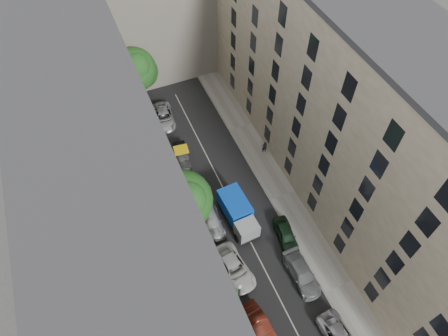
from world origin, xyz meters
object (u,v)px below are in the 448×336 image
car_left_3 (212,220)px  tree_far (135,71)px  tarp_truck (238,213)px  car_left_6 (164,117)px  pedestrian (265,147)px  car_left_2 (234,268)px  car_left_4 (199,193)px  car_right_1 (302,274)px  car_left_1 (259,325)px  lamp_post (239,298)px  car_left_5 (182,156)px  car_right_2 (286,235)px  tree_mid (184,202)px

car_left_3 → tree_far: size_ratio=0.59×
tarp_truck → tree_far: (-4.33, 20.76, 3.79)m
car_left_6 → pedestrian: size_ratio=3.07×
car_left_2 → car_left_4: bearing=82.9°
car_right_1 → tree_far: size_ratio=0.62×
car_left_6 → pedestrian: 13.20m
tarp_truck → car_left_4: bearing=118.5°
tarp_truck → car_left_4: size_ratio=1.47×
car_left_1 → car_left_3: (0.06, 11.20, -0.05)m
tree_far → pedestrian: size_ratio=4.81×
tarp_truck → car_left_3: tarp_truck is taller
car_left_2 → car_left_6: car_left_2 is taller
lamp_post → car_left_5: bearing=85.7°
car_left_1 → car_right_2: 9.23m
car_left_5 → lamp_post: (-1.40, -18.76, 3.79)m
car_left_2 → pedestrian: (9.20, 12.09, 0.23)m
tree_mid → pedestrian: 14.54m
car_left_2 → car_left_6: 21.56m
tarp_truck → car_left_5: 10.24m
tarp_truck → lamp_post: size_ratio=0.82×
car_left_3 → tree_mid: size_ratio=0.52×
car_left_1 → tree_mid: 12.46m
pedestrian → tarp_truck: bearing=63.6°
car_left_6 → lamp_post: (-1.40, -25.52, 3.76)m
car_right_1 → pedestrian: bearing=76.1°
car_left_3 → car_left_1: bearing=-86.2°
car_left_2 → tree_far: size_ratio=0.67×
car_left_4 → car_right_1: 13.42m
car_right_2 → tree_mid: 11.12m
car_left_2 → tree_far: bearing=86.7°
car_right_1 → pedestrian: size_ratio=2.98×
car_left_2 → lamp_post: lamp_post is taller
car_left_4 → car_left_6: size_ratio=0.78×
car_right_1 → car_right_2: 4.24m
car_left_4 → car_right_1: car_right_1 is taller
car_left_6 → tree_far: size_ratio=0.64×
car_left_3 → pedestrian: 11.26m
car_left_5 → car_left_2: bearing=-83.4°
car_left_2 → car_right_2: car_left_2 is taller
car_left_3 → car_left_6: 15.96m
car_left_2 → lamp_post: (-1.40, -3.96, 3.73)m
car_left_3 → pedestrian: (9.20, 6.49, 0.30)m
car_left_3 → tree_mid: (-2.63, -0.24, 5.40)m
car_left_2 → car_left_1: bearing=-97.7°
tarp_truck → car_left_1: size_ratio=1.32×
car_right_1 → pedestrian: 15.52m
tarp_truck → car_left_3: (-2.63, 0.67, -0.78)m
tarp_truck → car_right_1: size_ratio=1.18×
car_left_1 → car_left_2: size_ratio=0.83×
car_left_3 → car_left_5: (0.00, 9.20, 0.01)m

